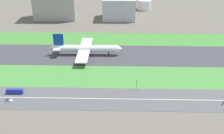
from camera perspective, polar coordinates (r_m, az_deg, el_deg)
name	(u,v)px	position (r m, az deg, el deg)	size (l,w,h in m)	color
ground_plane	(130,55)	(258.94, 3.70, 2.35)	(800.00, 800.00, 0.00)	#5B564C
runway	(130,55)	(258.92, 3.70, 2.36)	(280.00, 46.00, 0.10)	#38383D
grass_median_north	(129,39)	(296.83, 3.45, 5.58)	(280.00, 36.00, 0.10)	#3D7A33
grass_median_south	(132,77)	(222.11, 4.04, -1.94)	(280.00, 36.00, 0.10)	#427F38
highway	(134,99)	(194.54, 4.39, -6.41)	(280.00, 28.00, 0.10)	#4C4C4F
highway_centerline	(134,99)	(194.51, 4.39, -6.39)	(266.00, 0.50, 0.01)	silver
airliner	(85,48)	(258.07, -5.43, 3.71)	(65.00, 56.00, 19.70)	white
car_4	(9,100)	(203.12, -19.90, -6.27)	(4.40, 1.80, 2.00)	silver
bus_0	(15,91)	(210.31, -18.85, -4.62)	(11.60, 2.50, 3.50)	navy
traffic_light	(136,84)	(203.57, 4.90, -3.43)	(0.36, 0.50, 7.20)	#4C4C51
terminal_building	(55,0)	(368.51, -11.29, 13.04)	(51.28, 28.83, 46.70)	#9E998E
hangar_building	(119,8)	(362.30, 1.40, 11.64)	(39.69, 32.63, 26.24)	#B2B2B7
fuel_tank_west	(144,5)	(408.92, 6.41, 12.27)	(19.71, 19.71, 13.48)	silver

